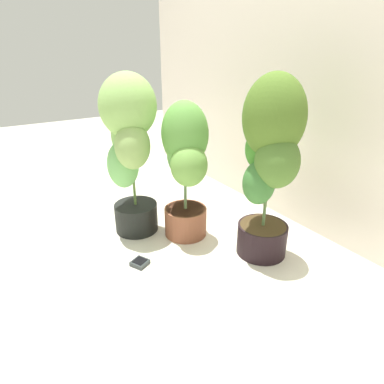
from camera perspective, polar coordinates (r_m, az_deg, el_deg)
The scene contains 6 objects.
ground_plane at distance 1.96m, azimuth -4.47°, elevation -9.12°, with size 8.00×8.00×0.00m, color silver.
mylar_back_wall at distance 2.18m, azimuth 16.30°, elevation 21.32°, with size 3.20×0.01×2.00m, color silver.
potted_plant_center at distance 1.87m, azimuth -1.19°, elevation 4.75°, with size 0.36×0.34×0.81m.
potted_plant_front_left at distance 1.92m, azimuth -10.77°, elevation 8.49°, with size 0.45×0.39×0.95m.
potted_plant_back_right at distance 1.68m, azimuth 13.31°, elevation 5.94°, with size 0.41×0.37×0.97m.
hygrometer_box at distance 1.81m, azimuth -9.03°, elevation -12.02°, with size 0.11×0.11×0.03m.
Camera 1 is at (1.46, -0.76, 1.06)m, focal length 30.74 mm.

